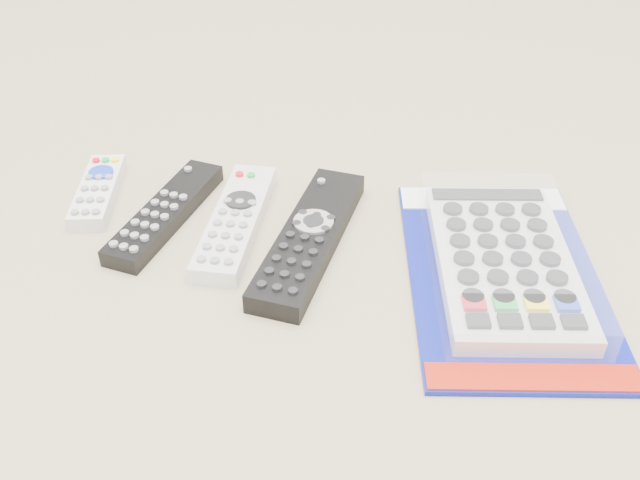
% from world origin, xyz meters
% --- Properties ---
extents(remote_small_grey, '(0.06, 0.13, 0.02)m').
position_xyz_m(remote_small_grey, '(-0.24, 0.05, 0.01)').
color(remote_small_grey, silver).
rests_on(remote_small_grey, ground).
extents(remote_slim_black, '(0.08, 0.19, 0.02)m').
position_xyz_m(remote_slim_black, '(-0.15, 0.03, 0.01)').
color(remote_slim_black, black).
rests_on(remote_slim_black, ground).
extents(remote_silver_dvd, '(0.05, 0.19, 0.02)m').
position_xyz_m(remote_silver_dvd, '(-0.07, 0.02, 0.01)').
color(remote_silver_dvd, silver).
rests_on(remote_silver_dvd, ground).
extents(remote_large_black, '(0.09, 0.23, 0.02)m').
position_xyz_m(remote_large_black, '(0.01, 0.01, 0.01)').
color(remote_large_black, black).
rests_on(remote_large_black, ground).
extents(jumbo_remote_packaged, '(0.22, 0.32, 0.04)m').
position_xyz_m(jumbo_remote_packaged, '(0.20, -0.01, 0.02)').
color(jumbo_remote_packaged, navy).
rests_on(jumbo_remote_packaged, ground).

